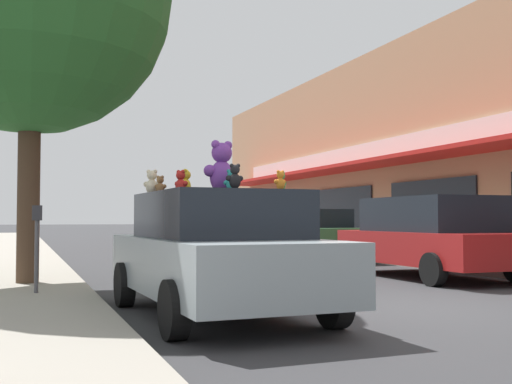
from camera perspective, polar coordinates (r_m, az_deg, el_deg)
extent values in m
plane|color=#333335|center=(9.14, 13.94, -9.95)|extent=(260.00, 260.00, 0.00)
cube|color=red|center=(19.78, 13.37, 2.96)|extent=(1.62, 32.78, 0.12)
cube|color=silver|center=(20.26, 15.14, 4.42)|extent=(0.08, 31.22, 0.70)
cube|color=black|center=(20.13, 15.23, -1.77)|extent=(0.06, 4.24, 2.00)
cube|color=black|center=(24.88, 7.78, -1.93)|extent=(0.06, 4.24, 2.00)
cube|color=black|center=(29.92, 2.77, -2.02)|extent=(0.06, 4.24, 2.00)
cube|color=black|center=(35.12, -0.78, -2.08)|extent=(0.06, 4.24, 2.00)
cube|color=#8C999E|center=(8.04, -3.42, -6.47)|extent=(2.00, 4.33, 0.67)
cube|color=black|center=(8.02, -3.41, -2.05)|extent=(1.71, 2.40, 0.57)
cylinder|color=black|center=(9.11, -11.61, -8.06)|extent=(0.22, 0.62, 0.61)
cylinder|color=black|center=(9.61, -0.82, -7.81)|extent=(0.22, 0.62, 0.61)
cylinder|color=black|center=(6.55, -7.29, -10.35)|extent=(0.22, 0.62, 0.61)
cylinder|color=black|center=(7.23, 6.95, -9.59)|extent=(0.22, 0.62, 0.61)
ellipsoid|color=purple|center=(8.30, -3.07, 1.35)|extent=(0.39, 0.36, 0.42)
sphere|color=purple|center=(8.33, -3.06, 3.49)|extent=(0.33, 0.33, 0.27)
sphere|color=purple|center=(8.39, -2.51, 4.16)|extent=(0.14, 0.14, 0.11)
sphere|color=purple|center=(8.29, -3.61, 4.25)|extent=(0.14, 0.14, 0.11)
sphere|color=#BA67ED|center=(8.42, -3.49, 3.32)|extent=(0.13, 0.13, 0.10)
sphere|color=purple|center=(8.42, -2.20, 1.80)|extent=(0.19, 0.19, 0.15)
sphere|color=purple|center=(8.23, -4.14, 1.90)|extent=(0.19, 0.19, 0.15)
ellipsoid|color=teal|center=(8.04, -2.17, 0.61)|extent=(0.17, 0.16, 0.18)
sphere|color=teal|center=(8.05, -2.17, 1.55)|extent=(0.15, 0.15, 0.11)
sphere|color=teal|center=(8.05, -1.87, 1.87)|extent=(0.06, 0.06, 0.05)
sphere|color=teal|center=(8.06, -2.46, 1.87)|extent=(0.06, 0.06, 0.05)
sphere|color=#47CDC6|center=(8.10, -2.14, 1.48)|extent=(0.06, 0.06, 0.04)
sphere|color=teal|center=(8.05, -1.65, 0.83)|extent=(0.09, 0.09, 0.07)
sphere|color=teal|center=(8.06, -2.68, 0.83)|extent=(0.09, 0.09, 0.07)
ellipsoid|color=olive|center=(8.75, -8.52, 0.32)|extent=(0.16, 0.16, 0.16)
sphere|color=olive|center=(8.76, -8.52, 1.07)|extent=(0.14, 0.14, 0.10)
sphere|color=olive|center=(8.74, -8.32, 1.34)|extent=(0.06, 0.06, 0.04)
sphere|color=olive|center=(8.78, -8.71, 1.32)|extent=(0.06, 0.06, 0.04)
sphere|color=tan|center=(8.79, -8.36, 1.02)|extent=(0.05, 0.05, 0.04)
sphere|color=olive|center=(8.72, -8.14, 0.50)|extent=(0.08, 0.08, 0.06)
sphere|color=olive|center=(8.80, -8.82, 0.48)|extent=(0.08, 0.08, 0.06)
ellipsoid|color=beige|center=(8.93, -9.25, 0.45)|extent=(0.21, 0.21, 0.22)
sphere|color=beige|center=(8.94, -9.24, 1.47)|extent=(0.19, 0.19, 0.14)
sphere|color=beige|center=(8.92, -8.95, 1.81)|extent=(0.08, 0.08, 0.06)
sphere|color=beige|center=(8.96, -9.53, 1.80)|extent=(0.08, 0.08, 0.06)
sphere|color=white|center=(8.99, -9.10, 1.39)|extent=(0.07, 0.07, 0.05)
sphere|color=beige|center=(8.91, -8.70, 0.70)|extent=(0.11, 0.11, 0.08)
sphere|color=beige|center=(8.97, -9.73, 0.68)|extent=(0.11, 0.11, 0.08)
ellipsoid|color=green|center=(7.63, 2.26, 0.64)|extent=(0.14, 0.13, 0.15)
sphere|color=green|center=(7.64, 2.26, 1.44)|extent=(0.12, 0.12, 0.09)
sphere|color=green|center=(7.67, 2.43, 1.70)|extent=(0.05, 0.05, 0.04)
sphere|color=green|center=(7.62, 2.09, 1.72)|extent=(0.05, 0.05, 0.04)
sphere|color=#5ADA6D|center=(7.67, 2.05, 1.39)|extent=(0.05, 0.05, 0.04)
sphere|color=green|center=(7.68, 2.51, 0.81)|extent=(0.07, 0.07, 0.05)
sphere|color=green|center=(7.60, 1.91, 0.84)|extent=(0.07, 0.07, 0.05)
ellipsoid|color=yellow|center=(8.81, -6.27, 0.48)|extent=(0.20, 0.21, 0.22)
sphere|color=yellow|center=(8.82, -6.26, 1.51)|extent=(0.18, 0.18, 0.14)
sphere|color=yellow|center=(8.87, -6.20, 1.84)|extent=(0.08, 0.08, 0.06)
sphere|color=yellow|center=(8.78, -6.31, 1.88)|extent=(0.08, 0.08, 0.06)
sphere|color=#FFFF4D|center=(8.83, -6.63, 1.46)|extent=(0.07, 0.07, 0.05)
sphere|color=yellow|center=(8.90, -6.25, 0.69)|extent=(0.10, 0.10, 0.08)
sphere|color=yellow|center=(8.73, -6.44, 0.75)|extent=(0.10, 0.10, 0.08)
ellipsoid|color=red|center=(8.45, -6.72, 0.52)|extent=(0.18, 0.19, 0.19)
sphere|color=red|center=(8.45, -6.72, 1.48)|extent=(0.16, 0.16, 0.12)
sphere|color=red|center=(8.43, -6.52, 1.82)|extent=(0.07, 0.07, 0.05)
sphere|color=red|center=(8.49, -6.91, 1.79)|extent=(0.07, 0.07, 0.05)
sphere|color=#FF4741|center=(8.49, -6.46, 1.41)|extent=(0.06, 0.06, 0.05)
sphere|color=red|center=(8.40, -6.32, 0.76)|extent=(0.10, 0.10, 0.07)
sphere|color=red|center=(8.51, -7.01, 0.73)|extent=(0.10, 0.10, 0.07)
ellipsoid|color=black|center=(7.08, -1.89, 0.98)|extent=(0.14, 0.12, 0.17)
sphere|color=black|center=(7.09, -1.89, 2.02)|extent=(0.12, 0.12, 0.11)
sphere|color=black|center=(7.11, -1.59, 2.35)|extent=(0.05, 0.05, 0.05)
sphere|color=black|center=(7.08, -2.18, 2.37)|extent=(0.05, 0.05, 0.05)
sphere|color=#3A3A3D|center=(7.13, -2.03, 1.94)|extent=(0.04, 0.04, 0.04)
sphere|color=black|center=(7.12, -1.40, 1.21)|extent=(0.07, 0.07, 0.06)
sphere|color=black|center=(7.07, -2.44, 1.24)|extent=(0.07, 0.07, 0.06)
ellipsoid|color=orange|center=(7.38, 2.18, 0.73)|extent=(0.13, 0.12, 0.14)
sphere|color=orange|center=(7.39, 2.18, 1.54)|extent=(0.11, 0.11, 0.09)
sphere|color=orange|center=(7.41, 2.37, 1.80)|extent=(0.05, 0.05, 0.04)
sphere|color=orange|center=(7.37, 1.98, 1.82)|extent=(0.05, 0.05, 0.04)
sphere|color=#FFBA41|center=(7.42, 1.99, 1.48)|extent=(0.04, 0.04, 0.03)
sphere|color=orange|center=(7.42, 2.48, 0.90)|extent=(0.06, 0.06, 0.05)
sphere|color=orange|center=(7.35, 1.80, 0.93)|extent=(0.06, 0.06, 0.05)
cube|color=maroon|center=(13.64, 15.27, -4.76)|extent=(1.92, 4.51, 0.64)
cube|color=black|center=(13.63, 15.24, -1.93)|extent=(1.69, 2.84, 0.70)
cylinder|color=black|center=(14.34, 8.92, -5.99)|extent=(0.20, 0.61, 0.61)
cylinder|color=black|center=(15.34, 15.12, -5.70)|extent=(0.20, 0.61, 0.61)
cylinder|color=black|center=(11.97, 15.49, -6.65)|extent=(0.20, 0.61, 0.61)
cube|color=#336B3D|center=(18.90, 4.53, -4.14)|extent=(1.85, 4.59, 0.65)
cube|color=black|center=(18.89, 4.53, -2.36)|extent=(1.63, 2.79, 0.52)
cylinder|color=black|center=(19.88, 0.44, -5.00)|extent=(0.20, 0.61, 0.61)
cylinder|color=black|center=(20.58, 5.18, -4.90)|extent=(0.20, 0.61, 0.61)
cylinder|color=black|center=(17.25, 3.78, -5.40)|extent=(0.20, 0.61, 0.61)
cylinder|color=black|center=(18.06, 9.06, -5.24)|extent=(0.20, 0.61, 0.61)
cylinder|color=#473323|center=(11.50, -19.57, -0.43)|extent=(0.37, 0.37, 2.88)
cylinder|color=#4C4C51|center=(9.88, -18.93, -5.45)|extent=(0.06, 0.06, 1.05)
cube|color=#2D2D33|center=(9.87, -18.88, -1.77)|extent=(0.14, 0.10, 0.22)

